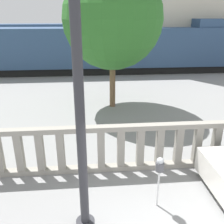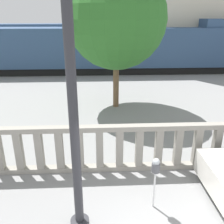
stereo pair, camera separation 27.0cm
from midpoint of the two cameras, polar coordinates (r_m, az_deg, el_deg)
The scene contains 6 objects.
balustrade at distance 7.15m, azimuth 7.30°, elevation -8.09°, with size 14.26×0.24×1.39m.
lamppost at distance 4.07m, azimuth -7.98°, elevation 17.62°, with size 0.44×0.44×6.92m.
parking_meter at distance 5.71m, azimuth 11.34°, elevation -12.55°, with size 0.19×0.19×1.29m.
train_near at distance 19.52m, azimuth -9.19°, elevation 13.91°, with size 25.97×2.77×3.91m.
train_far at distance 29.18m, azimuth -8.45°, elevation 16.30°, with size 22.61×2.75×3.87m.
tree_left at distance 11.51m, azimuth 1.72°, elevation 20.47°, with size 4.37×4.37×6.20m.
Camera 2 is at (-1.08, -2.94, 4.19)m, focal length 40.00 mm.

